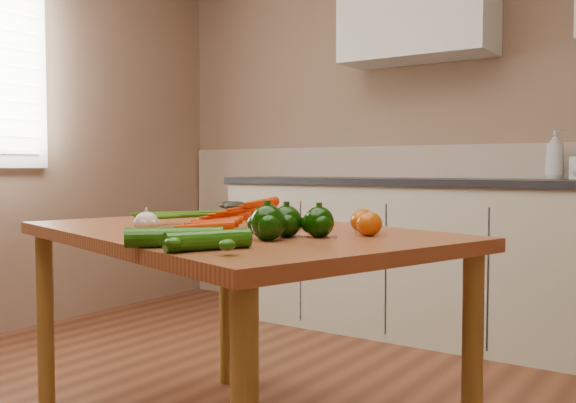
% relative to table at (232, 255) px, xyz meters
% --- Properties ---
extents(room, '(4.04, 5.04, 2.64)m').
position_rel_table_xyz_m(room, '(-0.13, -0.16, 0.57)').
color(room, brown).
rests_on(room, ground).
extents(counter_run, '(2.84, 0.64, 1.14)m').
position_rel_table_xyz_m(counter_run, '(0.08, 1.86, -0.22)').
color(counter_run, '#BEB99E').
rests_on(counter_run, ground).
extents(table, '(1.63, 1.29, 0.76)m').
position_rel_table_xyz_m(table, '(0.00, 0.00, 0.00)').
color(table, '#9D532D').
rests_on(table, ground).
extents(soap_bottle_a, '(0.14, 0.14, 0.26)m').
position_rel_table_xyz_m(soap_bottle_a, '(0.55, 2.04, 0.36)').
color(soap_bottle_a, silver).
rests_on(soap_bottle_a, counter_run).
extents(carrot_bunch, '(0.31, 0.27, 0.07)m').
position_rel_table_xyz_m(carrot_bunch, '(-0.07, 0.03, 0.12)').
color(carrot_bunch, red).
rests_on(carrot_bunch, table).
extents(leafy_greens, '(0.20, 0.18, 0.10)m').
position_rel_table_xyz_m(leafy_greens, '(-0.30, 0.39, 0.14)').
color(leafy_greens, black).
rests_on(leafy_greens, table).
extents(garlic_bulb, '(0.07, 0.07, 0.06)m').
position_rel_table_xyz_m(garlic_bulb, '(-0.16, -0.22, 0.12)').
color(garlic_bulb, beige).
rests_on(garlic_bulb, table).
extents(pepper_a, '(0.09, 0.09, 0.09)m').
position_rel_table_xyz_m(pepper_a, '(0.28, -0.09, 0.13)').
color(pepper_a, black).
rests_on(pepper_a, table).
extents(pepper_b, '(0.09, 0.09, 0.09)m').
position_rel_table_xyz_m(pepper_b, '(0.37, -0.05, 0.13)').
color(pepper_b, black).
rests_on(pepper_b, table).
extents(pepper_c, '(0.10, 0.10, 0.10)m').
position_rel_table_xyz_m(pepper_c, '(0.29, -0.20, 0.13)').
color(pepper_c, black).
rests_on(pepper_c, table).
extents(tomato_a, '(0.07, 0.07, 0.07)m').
position_rel_table_xyz_m(tomato_a, '(0.24, 0.13, 0.12)').
color(tomato_a, '#960502').
rests_on(tomato_a, table).
extents(tomato_b, '(0.08, 0.08, 0.07)m').
position_rel_table_xyz_m(tomato_b, '(0.41, 0.13, 0.12)').
color(tomato_b, '#BA4504').
rests_on(tomato_b, table).
extents(tomato_c, '(0.08, 0.08, 0.07)m').
position_rel_table_xyz_m(tomato_c, '(0.47, 0.06, 0.12)').
color(tomato_c, '#BA4504').
rests_on(tomato_c, table).
extents(zucchini_a, '(0.13, 0.22, 0.05)m').
position_rel_table_xyz_m(zucchini_a, '(0.30, -0.45, 0.11)').
color(zucchini_a, '#154B08').
rests_on(zucchini_a, table).
extents(zucchini_b, '(0.21, 0.20, 0.05)m').
position_rel_table_xyz_m(zucchini_b, '(0.19, -0.45, 0.11)').
color(zucchini_b, '#154B08').
rests_on(zucchini_b, table).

